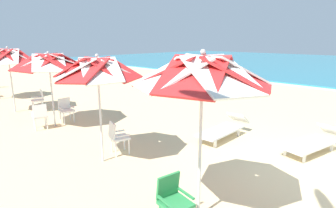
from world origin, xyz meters
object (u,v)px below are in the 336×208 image
Objects in this scene: beach_umbrella_1 at (98,70)px; plastic_chair_3 at (40,115)px; sun_lounger_1 at (314,142)px; sun_lounger_2 at (224,128)px; beach_umbrella_3 at (8,57)px; beach_umbrella_0 at (202,73)px; plastic_chair_4 at (39,99)px; plastic_chair_0 at (173,199)px; plastic_chair_1 at (117,136)px; plastic_chair_2 at (66,109)px; beach_umbrella_2 at (49,62)px.

plastic_chair_3 is at bearing -178.49° from beach_umbrella_1.
beach_umbrella_1 is 5.85m from sun_lounger_1.
sun_lounger_2 is (4.75, 3.59, -0.22)m from plastic_chair_3.
beach_umbrella_3 is at bearing -156.12° from sun_lounger_2.
beach_umbrella_0 reaches higher than plastic_chair_4.
beach_umbrella_1 is 1.21× the size of sun_lounger_2.
plastic_chair_0 is 3.14m from plastic_chair_1.
beach_umbrella_3 is (-3.03, 0.14, 1.75)m from plastic_chair_3.
sun_lounger_2 is at bearing -162.10° from sun_lounger_1.
plastic_chair_0 is at bearing -8.82° from plastic_chair_4.
beach_umbrella_3 is at bearing 177.31° from plastic_chair_3.
plastic_chair_2 is at bearing 167.88° from plastic_chair_0.
beach_umbrella_0 is 1.25× the size of sun_lounger_1.
plastic_chair_0 is 0.39× the size of sun_lounger_1.
plastic_chair_0 is 9.08m from plastic_chair_4.
beach_umbrella_0 is at bearing -63.04° from sun_lounger_2.
beach_umbrella_0 is 4.53m from sun_lounger_2.
beach_umbrella_0 is 7.07m from plastic_chair_2.
plastic_chair_1 is at bearing -134.07° from sun_lounger_1.
beach_umbrella_1 is at bearing 1.51° from plastic_chair_3.
plastic_chair_1 and plastic_chair_2 have the same top height.
beach_umbrella_3 is at bearing -163.81° from plastic_chair_2.
plastic_chair_0 is at bearing -19.60° from plastic_chair_1.
plastic_chair_0 is (-0.14, -0.48, -1.94)m from beach_umbrella_0.
beach_umbrella_3 reaches higher than plastic_chair_4.
plastic_chair_1 is at bearing -113.44° from sun_lounger_2.
beach_umbrella_1 is 3.01× the size of plastic_chair_3.
plastic_chair_2 is 1.00× the size of plastic_chair_3.
beach_umbrella_3 is at bearing -173.48° from beach_umbrella_2.
beach_umbrella_0 is at bearing -3.92° from beach_umbrella_2.
sun_lounger_2 is (7.78, 3.45, -1.96)m from beach_umbrella_3.
sun_lounger_2 is (-1.81, 3.56, -2.15)m from beach_umbrella_0.
plastic_chair_4 reaches higher than sun_lounger_1.
beach_umbrella_1 reaches higher than sun_lounger_2.
plastic_chair_0 is 1.00× the size of plastic_chair_1.
beach_umbrella_3 is (-6.49, -0.47, 1.75)m from plastic_chair_1.
plastic_chair_0 is at bearing -12.12° from plastic_chair_2.
plastic_chair_3 is 0.33× the size of beach_umbrella_3.
plastic_chair_1 is at bearing 169.44° from beach_umbrella_0.
plastic_chair_0 reaches higher than sun_lounger_2.
plastic_chair_4 is 10.20m from sun_lounger_1.
beach_umbrella_2 is (-3.60, 0.39, -0.06)m from beach_umbrella_1.
plastic_chair_1 is 0.39× the size of sun_lounger_1.
beach_umbrella_1 reaches higher than plastic_chair_4.
beach_umbrella_0 reaches higher than sun_lounger_1.
beach_umbrella_1 is 3.62m from beach_umbrella_2.
plastic_chair_1 and plastic_chair_3 have the same top height.
plastic_chair_4 is at bearing 176.79° from plastic_chair_1.
plastic_chair_3 is at bearing 176.04° from plastic_chair_0.
beach_umbrella_3 reaches higher than sun_lounger_2.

